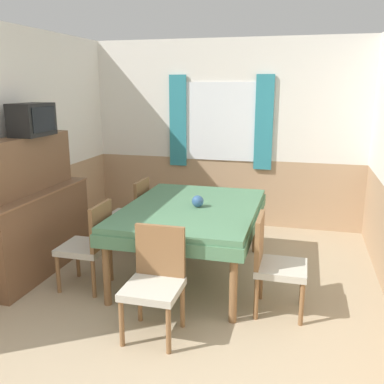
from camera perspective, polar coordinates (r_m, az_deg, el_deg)
wall_back at (r=6.12m, az=4.54°, el=7.75°), size 4.23×0.09×2.60m
wall_left at (r=5.04m, az=-22.27°, el=5.28°), size 0.05×4.36×2.60m
dining_table at (r=4.45m, az=-0.07°, el=-3.13°), size 1.36×1.84×0.76m
chair_left_far at (r=5.27m, az=-7.97°, el=-2.67°), size 0.44×0.44×0.88m
chair_head_near at (r=3.51m, az=-4.92°, el=-11.42°), size 0.44×0.44×0.88m
chair_left_near at (r=4.35m, az=-13.47°, el=-6.60°), size 0.44×0.44×0.88m
chair_right_near at (r=3.88m, az=10.84°, el=-9.06°), size 0.44×0.44×0.88m
sideboard at (r=4.88m, az=-20.52°, el=-2.95°), size 0.46×1.57×1.47m
tv at (r=4.77m, az=-20.56°, el=9.03°), size 0.29×0.48×0.33m
vase at (r=4.37m, az=0.77°, el=-1.24°), size 0.12×0.12×0.12m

